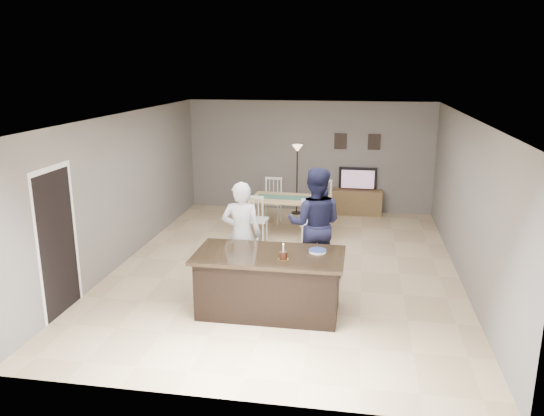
% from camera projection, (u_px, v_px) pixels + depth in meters
% --- Properties ---
extents(floor, '(8.00, 8.00, 0.00)m').
position_uv_depth(floor, '(286.00, 267.00, 9.57)').
color(floor, tan).
rests_on(floor, ground).
extents(room_shell, '(8.00, 8.00, 8.00)m').
position_uv_depth(room_shell, '(287.00, 176.00, 9.13)').
color(room_shell, slate).
rests_on(room_shell, floor).
extents(kitchen_island, '(2.15, 1.10, 0.90)m').
position_uv_depth(kitchen_island, '(269.00, 282.00, 7.73)').
color(kitchen_island, black).
rests_on(kitchen_island, floor).
extents(tv_console, '(1.20, 0.40, 0.60)m').
position_uv_depth(tv_console, '(357.00, 202.00, 12.89)').
color(tv_console, brown).
rests_on(tv_console, floor).
extents(television, '(0.91, 0.12, 0.53)m').
position_uv_depth(television, '(358.00, 179.00, 12.81)').
color(television, black).
rests_on(television, tv_console).
extents(tv_screen_glow, '(0.78, 0.00, 0.78)m').
position_uv_depth(tv_screen_glow, '(358.00, 179.00, 12.73)').
color(tv_screen_glow, '#DD4E18').
rests_on(tv_screen_glow, tv_console).
extents(picture_frames, '(1.10, 0.02, 0.38)m').
position_uv_depth(picture_frames, '(357.00, 142.00, 12.71)').
color(picture_frames, black).
rests_on(picture_frames, room_shell).
extents(doorway, '(0.00, 2.10, 2.65)m').
position_uv_depth(doorway, '(56.00, 230.00, 7.53)').
color(doorway, black).
rests_on(doorway, floor).
extents(woman, '(0.66, 0.46, 1.75)m').
position_uv_depth(woman, '(242.00, 235.00, 8.54)').
color(woman, silver).
rests_on(woman, floor).
extents(man, '(0.95, 0.74, 1.93)m').
position_uv_depth(man, '(315.00, 224.00, 8.80)').
color(man, '#171834').
rests_on(man, floor).
extents(birthday_cake, '(0.15, 0.15, 0.23)m').
position_uv_depth(birthday_cake, '(283.00, 255.00, 7.39)').
color(birthday_cake, gold).
rests_on(birthday_cake, kitchen_island).
extents(plate_stack, '(0.26, 0.26, 0.04)m').
position_uv_depth(plate_stack, '(317.00, 251.00, 7.67)').
color(plate_stack, white).
rests_on(plate_stack, kitchen_island).
extents(dining_table, '(1.73, 1.97, 1.02)m').
position_uv_depth(dining_table, '(291.00, 204.00, 11.32)').
color(dining_table, tan).
rests_on(dining_table, floor).
extents(floor_lamp, '(0.25, 0.25, 1.69)m').
position_uv_depth(floor_lamp, '(297.00, 161.00, 12.68)').
color(floor_lamp, black).
rests_on(floor_lamp, floor).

